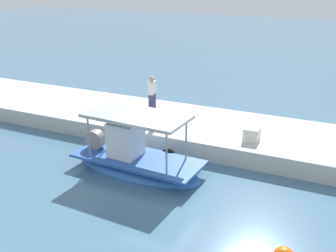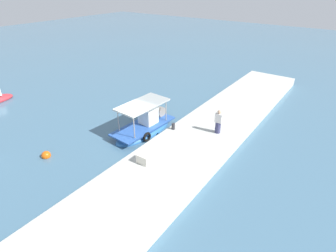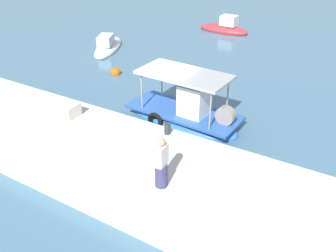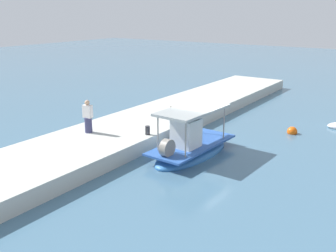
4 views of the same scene
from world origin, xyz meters
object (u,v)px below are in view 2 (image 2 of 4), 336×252
mooring_bollard (173,126)px  cargo_crate (144,158)px  marker_buoy (46,155)px  fisherman_near_bollard (218,123)px  main_fishing_boat (145,126)px

mooring_bollard → cargo_crate: 4.23m
marker_buoy → fisherman_near_bollard: bearing=-44.9°
main_fishing_boat → fisherman_near_bollard: size_ratio=3.16×
fisherman_near_bollard → cargo_crate: size_ratio=2.27×
fisherman_near_bollard → marker_buoy: size_ratio=2.94×
cargo_crate → marker_buoy: bearing=112.2°
fisherman_near_bollard → mooring_bollard: (-1.40, 2.72, -0.54)m
fisherman_near_bollard → cargo_crate: (-5.54, 1.86, -0.50)m
main_fishing_boat → marker_buoy: bearing=154.1°
marker_buoy → mooring_bollard: bearing=-38.5°
mooring_bollard → marker_buoy: bearing=141.5°
main_fishing_boat → mooring_bollard: main_fishing_boat is taller
main_fishing_boat → cargo_crate: size_ratio=7.16×
mooring_bollard → cargo_crate: size_ratio=0.60×
fisherman_near_bollard → mooring_bollard: size_ratio=3.78×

